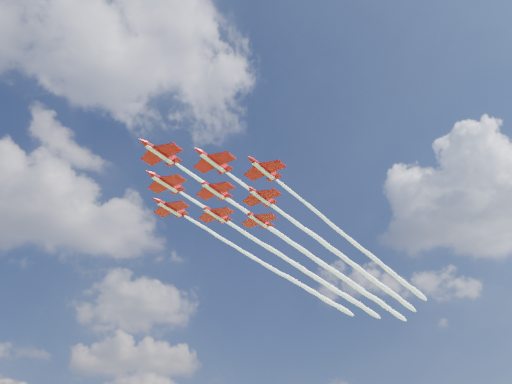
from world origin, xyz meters
TOP-DOWN VIEW (x-y plane):
  - jet_lead at (17.16, 14.97)m, footprint 88.24×57.30m
  - jet_row2_port at (29.34, 13.54)m, footprint 88.24×57.30m
  - jet_row2_starb at (21.13, 26.56)m, footprint 88.24×57.30m
  - jet_row3_port at (41.51, 12.11)m, footprint 88.24×57.30m
  - jet_row3_centre at (33.31, 25.14)m, footprint 88.24×57.30m
  - jet_row3_starb at (25.10, 38.16)m, footprint 88.24×57.30m
  - jet_row4_port at (45.48, 23.71)m, footprint 88.24×57.30m
  - jet_row4_starb at (37.27, 36.73)m, footprint 88.24×57.30m
  - jet_tail at (49.45, 35.31)m, footprint 88.24×57.30m

SIDE VIEW (x-z plane):
  - jet_lead at x=17.16m, z-range 70.83..73.79m
  - jet_row2_port at x=29.34m, z-range 70.83..73.79m
  - jet_row2_starb at x=21.13m, z-range 70.83..73.79m
  - jet_row3_port at x=41.51m, z-range 70.83..73.79m
  - jet_row3_centre at x=33.31m, z-range 70.83..73.79m
  - jet_row3_starb at x=25.10m, z-range 70.83..73.79m
  - jet_row4_port at x=45.48m, z-range 70.83..73.79m
  - jet_row4_starb at x=37.27m, z-range 70.83..73.79m
  - jet_tail at x=49.45m, z-range 70.83..73.79m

